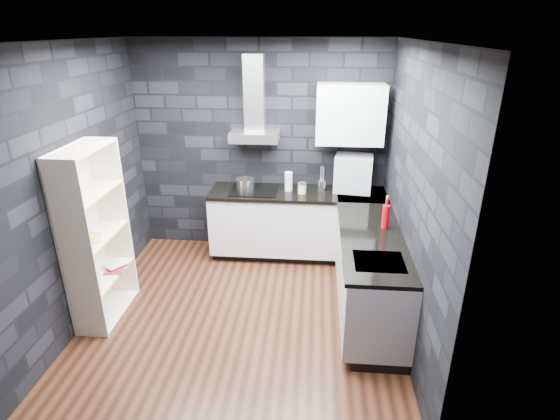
# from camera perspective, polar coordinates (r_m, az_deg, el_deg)

# --- Properties ---
(ground) EXTENTS (3.20, 3.20, 0.00)m
(ground) POSITION_cam_1_polar(r_m,az_deg,el_deg) (4.80, -4.76, -13.06)
(ground) COLOR #432214
(ceiling) EXTENTS (3.20, 3.20, 0.00)m
(ceiling) POSITION_cam_1_polar(r_m,az_deg,el_deg) (3.90, -6.12, 21.15)
(ceiling) COLOR silver
(wall_back) EXTENTS (3.20, 0.05, 2.70)m
(wall_back) POSITION_cam_1_polar(r_m,az_deg,el_deg) (5.69, -2.52, 7.96)
(wall_back) COLOR black
(wall_back) RESTS_ON ground
(wall_front) EXTENTS (3.20, 0.05, 2.70)m
(wall_front) POSITION_cam_1_polar(r_m,az_deg,el_deg) (2.73, -11.29, -9.81)
(wall_front) COLOR black
(wall_front) RESTS_ON ground
(wall_left) EXTENTS (0.05, 3.20, 2.70)m
(wall_left) POSITION_cam_1_polar(r_m,az_deg,el_deg) (4.72, -25.20, 2.61)
(wall_left) COLOR black
(wall_left) RESTS_ON ground
(wall_right) EXTENTS (0.05, 3.20, 2.70)m
(wall_right) POSITION_cam_1_polar(r_m,az_deg,el_deg) (4.19, 17.09, 1.46)
(wall_right) COLOR black
(wall_right) RESTS_ON ground
(toekick_back) EXTENTS (2.18, 0.50, 0.10)m
(toekick_back) POSITION_cam_1_polar(r_m,az_deg,el_deg) (5.86, 2.22, -5.27)
(toekick_back) COLOR black
(toekick_back) RESTS_ON ground
(toekick_right) EXTENTS (0.50, 1.78, 0.10)m
(toekick_right) POSITION_cam_1_polar(r_m,az_deg,el_deg) (4.83, 11.69, -12.47)
(toekick_right) COLOR black
(toekick_right) RESTS_ON ground
(counter_back_cab) EXTENTS (2.20, 0.60, 0.76)m
(counter_back_cab) POSITION_cam_1_polar(r_m,az_deg,el_deg) (5.63, 2.27, -1.59)
(counter_back_cab) COLOR silver
(counter_back_cab) RESTS_ON ground
(counter_right_cab) EXTENTS (0.60, 1.80, 0.76)m
(counter_right_cab) POSITION_cam_1_polar(r_m,az_deg,el_deg) (4.60, 11.61, -8.08)
(counter_right_cab) COLOR silver
(counter_right_cab) RESTS_ON ground
(counter_back_top) EXTENTS (2.20, 0.62, 0.04)m
(counter_back_top) POSITION_cam_1_polar(r_m,az_deg,el_deg) (5.47, 2.33, 2.18)
(counter_back_top) COLOR black
(counter_back_top) RESTS_ON counter_back_cab
(counter_right_top) EXTENTS (0.62, 1.80, 0.04)m
(counter_right_top) POSITION_cam_1_polar(r_m,az_deg,el_deg) (4.41, 11.89, -3.60)
(counter_right_top) COLOR black
(counter_right_top) RESTS_ON counter_right_cab
(counter_corner_top) EXTENTS (0.62, 0.62, 0.04)m
(counter_corner_top) POSITION_cam_1_polar(r_m,az_deg,el_deg) (5.51, 10.68, 1.93)
(counter_corner_top) COLOR black
(counter_corner_top) RESTS_ON counter_right_cab
(hood_body) EXTENTS (0.60, 0.34, 0.12)m
(hood_body) POSITION_cam_1_polar(r_m,az_deg,el_deg) (5.46, -3.35, 9.58)
(hood_body) COLOR silver
(hood_body) RESTS_ON wall_back
(hood_chimney) EXTENTS (0.24, 0.20, 0.90)m
(hood_chimney) POSITION_cam_1_polar(r_m,az_deg,el_deg) (5.43, -3.37, 14.99)
(hood_chimney) COLOR silver
(hood_chimney) RESTS_ON hood_body
(upper_cabinet) EXTENTS (0.80, 0.35, 0.70)m
(upper_cabinet) POSITION_cam_1_polar(r_m,az_deg,el_deg) (5.35, 9.15, 12.24)
(upper_cabinet) COLOR silver
(upper_cabinet) RESTS_ON wall_back
(cooktop) EXTENTS (0.58, 0.50, 0.01)m
(cooktop) POSITION_cam_1_polar(r_m,az_deg,el_deg) (5.52, -3.38, 2.64)
(cooktop) COLOR black
(cooktop) RESTS_ON counter_back_top
(sink_rim) EXTENTS (0.44, 0.40, 0.01)m
(sink_rim) POSITION_cam_1_polar(r_m,az_deg,el_deg) (3.96, 12.81, -6.62)
(sink_rim) COLOR silver
(sink_rim) RESTS_ON counter_right_top
(pot) EXTENTS (0.29, 0.29, 0.13)m
(pot) POSITION_cam_1_polar(r_m,az_deg,el_deg) (5.50, -4.54, 3.31)
(pot) COLOR silver
(pot) RESTS_ON cooktop
(glass_vase) EXTENTS (0.13, 0.13, 0.24)m
(glass_vase) POSITION_cam_1_polar(r_m,az_deg,el_deg) (5.47, 1.12, 3.75)
(glass_vase) COLOR silver
(glass_vase) RESTS_ON counter_back_top
(storage_jar) EXTENTS (0.12, 0.12, 0.12)m
(storage_jar) POSITION_cam_1_polar(r_m,az_deg,el_deg) (5.40, 2.89, 2.81)
(storage_jar) COLOR beige
(storage_jar) RESTS_ON counter_back_top
(utensil_crock) EXTENTS (0.12, 0.12, 0.13)m
(utensil_crock) POSITION_cam_1_polar(r_m,az_deg,el_deg) (5.51, 5.43, 3.20)
(utensil_crock) COLOR silver
(utensil_crock) RESTS_ON counter_back_top
(appliance_garage) EXTENTS (0.49, 0.40, 0.45)m
(appliance_garage) POSITION_cam_1_polar(r_m,az_deg,el_deg) (5.52, 9.53, 4.76)
(appliance_garage) COLOR #A4A7AA
(appliance_garage) RESTS_ON counter_back_top
(red_bottle) EXTENTS (0.09, 0.09, 0.25)m
(red_bottle) POSITION_cam_1_polar(r_m,az_deg,el_deg) (4.56, 13.62, -0.87)
(red_bottle) COLOR #A8040C
(red_bottle) RESTS_ON counter_right_top
(bookshelf) EXTENTS (0.48, 0.85, 1.80)m
(bookshelf) POSITION_cam_1_polar(r_m,az_deg,el_deg) (4.67, -22.89, -3.18)
(bookshelf) COLOR silver
(bookshelf) RESTS_ON ground
(fruit_bowl) EXTENTS (0.25, 0.25, 0.06)m
(fruit_bowl) POSITION_cam_1_polar(r_m,az_deg,el_deg) (4.55, -23.71, -3.50)
(fruit_bowl) COLOR silver
(fruit_bowl) RESTS_ON bookshelf
(book_red) EXTENTS (0.19, 0.05, 0.25)m
(book_red) POSITION_cam_1_polar(r_m,az_deg,el_deg) (4.91, -21.87, -6.03)
(book_red) COLOR maroon
(book_red) RESTS_ON bookshelf
(book_second) EXTENTS (0.15, 0.11, 0.23)m
(book_second) POSITION_cam_1_polar(r_m,az_deg,el_deg) (4.98, -21.19, -5.24)
(book_second) COLOR #B2B2B2
(book_second) RESTS_ON bookshelf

